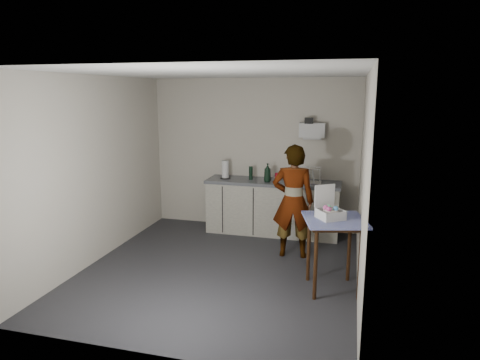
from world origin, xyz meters
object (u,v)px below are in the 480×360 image
(soda_can, at_px, (277,177))
(standing_man, at_px, (293,201))
(side_table, at_px, (334,228))
(dark_bottle, at_px, (251,173))
(dish_rack, at_px, (309,179))
(kitchen_counter, at_px, (273,209))
(bakery_box, at_px, (330,211))
(soap_bottle, at_px, (267,173))
(paper_towel, at_px, (225,170))

(soda_can, bearing_deg, standing_man, -67.20)
(side_table, relative_size, standing_man, 0.54)
(dark_bottle, distance_m, dish_rack, 0.99)
(kitchen_counter, bearing_deg, standing_man, -63.56)
(dish_rack, xyz_separation_m, bakery_box, (0.43, -1.90, 0.02))
(soap_bottle, height_order, bakery_box, bakery_box)
(side_table, distance_m, dish_rack, 1.97)
(side_table, bearing_deg, soap_bottle, 108.25)
(kitchen_counter, bearing_deg, paper_towel, -179.03)
(soda_can, bearing_deg, dark_bottle, -176.84)
(kitchen_counter, xyz_separation_m, side_table, (1.10, -1.92, 0.36))
(side_table, bearing_deg, dark_bottle, 113.03)
(soda_can, distance_m, dark_bottle, 0.45)
(kitchen_counter, relative_size, soap_bottle, 7.24)
(soap_bottle, height_order, dark_bottle, soap_bottle)
(kitchen_counter, distance_m, standing_man, 1.13)
(standing_man, height_order, soda_can, standing_man)
(side_table, xyz_separation_m, paper_towel, (-1.93, 1.90, 0.27))
(side_table, relative_size, dark_bottle, 3.99)
(standing_man, bearing_deg, soap_bottle, -62.42)
(side_table, height_order, paper_towel, paper_towel)
(standing_man, distance_m, soda_can, 1.07)
(standing_man, bearing_deg, dish_rack, -103.26)
(dark_bottle, bearing_deg, soap_bottle, -18.52)
(kitchen_counter, distance_m, soda_can, 0.55)
(bakery_box, bearing_deg, soap_bottle, 86.28)
(standing_man, height_order, dish_rack, standing_man)
(soap_bottle, xyz_separation_m, soda_can, (0.14, 0.13, -0.09))
(soap_bottle, xyz_separation_m, bakery_box, (1.11, -1.82, -0.08))
(paper_towel, bearing_deg, dark_bottle, 2.61)
(soap_bottle, height_order, paper_towel, paper_towel)
(soda_can, relative_size, bakery_box, 0.34)
(side_table, height_order, bakery_box, bakery_box)
(standing_man, relative_size, soda_can, 12.58)
(dark_bottle, height_order, bakery_box, bakery_box)
(kitchen_counter, distance_m, soap_bottle, 0.65)
(side_table, xyz_separation_m, bakery_box, (-0.06, -0.00, 0.20))
(soap_bottle, bearing_deg, side_table, -57.12)
(kitchen_counter, relative_size, side_table, 2.49)
(standing_man, relative_size, dish_rack, 4.51)
(soda_can, distance_m, paper_towel, 0.89)
(dark_bottle, bearing_deg, soda_can, 3.16)
(soda_can, xyz_separation_m, dish_rack, (0.54, -0.05, -0.01))
(soap_bottle, height_order, dish_rack, soap_bottle)
(side_table, distance_m, soap_bottle, 2.19)
(soap_bottle, bearing_deg, dish_rack, 6.51)
(paper_towel, bearing_deg, kitchen_counter, 0.97)
(kitchen_counter, bearing_deg, soda_can, 27.17)
(paper_towel, bearing_deg, soda_can, 2.88)
(dish_rack, bearing_deg, bakery_box, -77.15)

